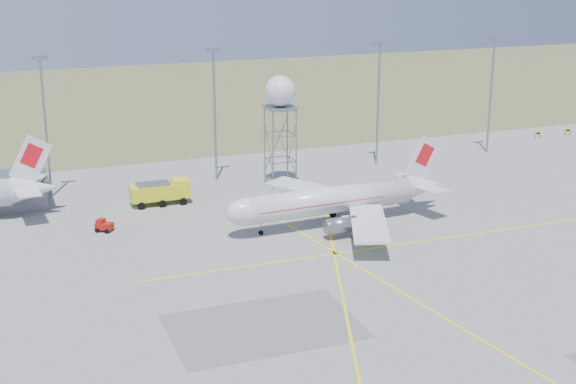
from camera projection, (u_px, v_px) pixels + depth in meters
name	position (u px, v px, depth m)	size (l,w,h in m)	color
ground	(536.00, 362.00, 70.18)	(400.00, 400.00, 0.00)	#979792
grass_strip	(172.00, 98.00, 195.30)	(400.00, 120.00, 0.03)	brown
mast_a	(45.00, 115.00, 113.68)	(2.20, 0.50, 20.50)	gray
mast_b	(215.00, 104.00, 122.24)	(2.20, 0.50, 20.50)	gray
mast_c	(379.00, 92.00, 131.83)	(2.20, 0.50, 20.50)	gray
mast_d	(492.00, 85.00, 139.37)	(2.20, 0.50, 20.50)	gray
taxi_sign_near	(538.00, 133.00, 153.31)	(1.60, 0.17, 1.20)	black
taxi_sign_far	(568.00, 131.00, 155.71)	(1.60, 0.17, 1.20)	black
airliner_main	(333.00, 200.00, 104.46)	(31.36, 30.44, 10.66)	silver
radar_tower	(280.00, 124.00, 120.25)	(4.64, 4.64, 16.81)	gray
fire_truck	(162.00, 193.00, 113.20)	(8.38, 3.37, 3.35)	yellow
baggage_tug	(104.00, 227.00, 102.51)	(2.54, 2.49, 1.63)	#B2110C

